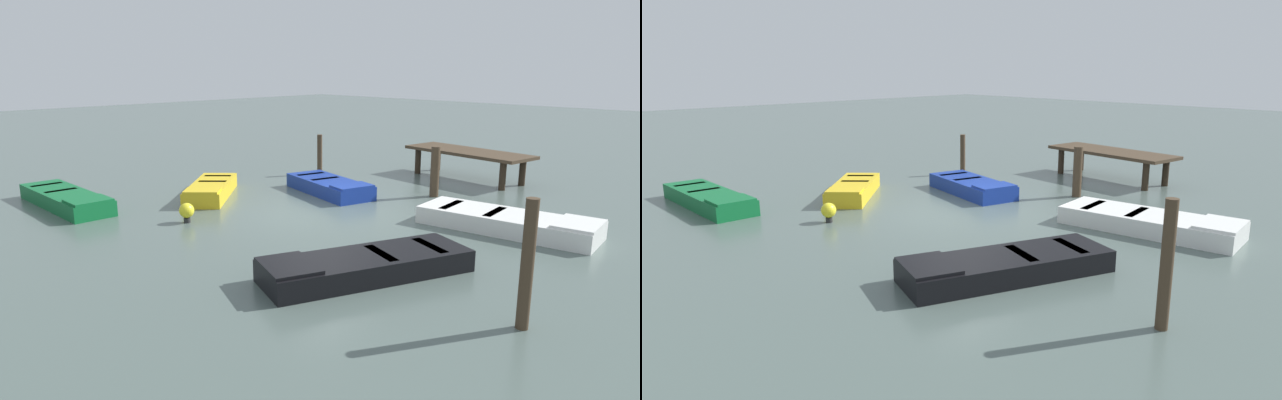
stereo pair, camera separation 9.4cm
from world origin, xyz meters
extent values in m
plane|color=#4C5B56|center=(0.00, 0.00, 0.00)|extent=(80.00, 80.00, 0.00)
cube|color=#423323|center=(0.31, 6.50, 0.90)|extent=(4.35, 1.96, 0.10)
cylinder|color=#2E2318|center=(2.05, 6.83, 0.42)|extent=(0.20, 0.20, 0.85)
cylinder|color=#2E2318|center=(1.93, 5.79, 0.42)|extent=(0.20, 0.20, 0.85)
cylinder|color=#2E2318|center=(-1.30, 7.21, 0.42)|extent=(0.20, 0.20, 0.85)
cylinder|color=#2E2318|center=(-1.42, 6.18, 0.42)|extent=(0.20, 0.20, 0.85)
cube|color=navy|center=(-1.45, 1.82, 0.20)|extent=(3.24, 1.88, 0.40)
cube|color=silver|center=(-1.45, 1.82, 0.34)|extent=(2.74, 1.51, 0.04)
cube|color=navy|center=(-0.29, 1.54, 0.43)|extent=(0.90, 1.20, 0.06)
cube|color=#A4A49F|center=(-1.67, 1.87, 0.38)|extent=(0.41, 0.95, 0.04)
cube|color=#A4A49F|center=(-2.48, 2.07, 0.38)|extent=(0.41, 0.95, 0.04)
cube|color=black|center=(3.67, -2.48, 0.20)|extent=(2.50, 4.02, 0.40)
cube|color=gray|center=(3.67, -2.48, 0.34)|extent=(2.04, 3.39, 0.04)
cube|color=black|center=(3.15, -3.88, 0.43)|extent=(1.34, 1.18, 0.06)
cube|color=#776E5D|center=(3.77, -2.21, 0.38)|extent=(0.97, 0.53, 0.04)
cube|color=#776E5D|center=(4.14, -1.22, 0.38)|extent=(0.97, 0.53, 0.04)
cube|color=gold|center=(-3.52, -0.88, 0.20)|extent=(2.81, 2.83, 0.40)
cube|color=#4C3319|center=(-3.52, -0.88, 0.34)|extent=(2.34, 2.36, 0.04)
cube|color=gold|center=(-2.71, -1.71, 0.43)|extent=(1.11, 1.11, 0.06)
cube|color=#42301E|center=(-3.68, -0.72, 0.38)|extent=(0.71, 0.70, 0.04)
cube|color=#42301E|center=(-4.25, -0.14, 0.38)|extent=(0.71, 0.70, 0.04)
cube|color=silver|center=(4.07, 1.95, 0.20)|extent=(4.05, 1.84, 0.40)
cube|color=#334772|center=(4.07, 1.95, 0.34)|extent=(3.43, 1.47, 0.04)
cube|color=silver|center=(5.58, 2.14, 0.43)|extent=(1.01, 1.33, 0.06)
cube|color=navy|center=(3.77, 1.91, 0.38)|extent=(0.33, 1.08, 0.04)
cube|color=navy|center=(2.71, 1.78, 0.38)|extent=(0.33, 1.08, 0.04)
cube|color=#0F602D|center=(-5.26, -4.29, 0.20)|extent=(3.81, 1.09, 0.40)
cube|color=orange|center=(-5.26, -4.29, 0.34)|extent=(3.24, 0.86, 0.04)
cube|color=#0F602D|center=(-3.78, -4.30, 0.43)|extent=(0.84, 0.97, 0.06)
cube|color=#B06E1E|center=(-5.55, -4.29, 0.38)|extent=(0.20, 0.84, 0.04)
cube|color=#B06E1E|center=(-6.59, -4.28, 0.38)|extent=(0.20, 0.84, 0.04)
cylinder|color=#423323|center=(0.96, 3.65, 0.72)|extent=(0.25, 0.25, 1.44)
cylinder|color=#423323|center=(-3.72, 3.69, 0.68)|extent=(0.17, 0.17, 1.36)
cylinder|color=#423323|center=(6.58, -2.45, 0.96)|extent=(0.18, 0.18, 1.93)
cylinder|color=#262626|center=(-1.64, -2.85, 0.06)|extent=(0.16, 0.16, 0.12)
sphere|color=yellow|center=(-1.64, -2.85, 0.30)|extent=(0.36, 0.36, 0.36)
camera|label=1|loc=(9.84, -9.80, 3.72)|focal=31.79mm
camera|label=2|loc=(9.91, -9.73, 3.72)|focal=31.79mm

